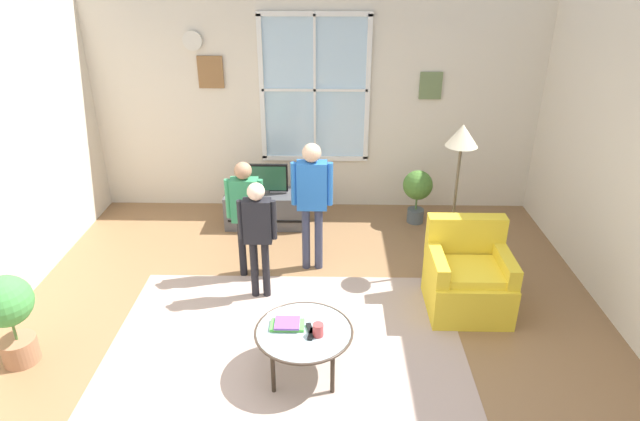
{
  "coord_description": "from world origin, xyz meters",
  "views": [
    {
      "loc": [
        0.19,
        -3.67,
        3.16
      ],
      "look_at": [
        0.11,
        0.49,
        1.18
      ],
      "focal_mm": 30.2,
      "sensor_mm": 36.0,
      "label": 1
    }
  ],
  "objects_px": {
    "coffee_table": "(304,333)",
    "potted_plant_corner": "(9,311)",
    "book_stack": "(287,324)",
    "remote_near_books": "(311,334)",
    "armchair": "(467,278)",
    "remote_near_cup": "(310,329)",
    "person_green_shirt": "(245,207)",
    "cup": "(318,330)",
    "floor_lamp": "(461,151)",
    "television": "(266,178)",
    "person_black_shirt": "(258,228)",
    "person_blue_shirt": "(312,193)",
    "potted_plant_by_window": "(417,189)",
    "tv_stand": "(268,209)"
  },
  "relations": [
    {
      "from": "book_stack",
      "to": "potted_plant_by_window",
      "type": "xyz_separation_m",
      "value": [
        1.46,
        2.79,
        0.02
      ]
    },
    {
      "from": "book_stack",
      "to": "television",
      "type": "bearing_deg",
      "value": 99.68
    },
    {
      "from": "armchair",
      "to": "person_black_shirt",
      "type": "xyz_separation_m",
      "value": [
        -2.04,
        0.15,
        0.45
      ]
    },
    {
      "from": "television",
      "to": "cup",
      "type": "bearing_deg",
      "value": -75.7
    },
    {
      "from": "armchair",
      "to": "book_stack",
      "type": "xyz_separation_m",
      "value": [
        -1.68,
        -0.91,
        0.12
      ]
    },
    {
      "from": "coffee_table",
      "to": "person_green_shirt",
      "type": "height_order",
      "value": "person_green_shirt"
    },
    {
      "from": "remote_near_books",
      "to": "potted_plant_by_window",
      "type": "relative_size",
      "value": 0.2
    },
    {
      "from": "person_blue_shirt",
      "to": "floor_lamp",
      "type": "distance_m",
      "value": 1.56
    },
    {
      "from": "tv_stand",
      "to": "person_black_shirt",
      "type": "distance_m",
      "value": 1.72
    },
    {
      "from": "book_stack",
      "to": "remote_near_books",
      "type": "xyz_separation_m",
      "value": [
        0.2,
        -0.11,
        -0.01
      ]
    },
    {
      "from": "book_stack",
      "to": "person_blue_shirt",
      "type": "xyz_separation_m",
      "value": [
        0.15,
        1.62,
        0.46
      ]
    },
    {
      "from": "person_blue_shirt",
      "to": "person_green_shirt",
      "type": "relative_size",
      "value": 1.11
    },
    {
      "from": "person_black_shirt",
      "to": "floor_lamp",
      "type": "height_order",
      "value": "floor_lamp"
    },
    {
      "from": "tv_stand",
      "to": "person_green_shirt",
      "type": "distance_m",
      "value": 1.37
    },
    {
      "from": "tv_stand",
      "to": "remote_near_cup",
      "type": "xyz_separation_m",
      "value": [
        0.64,
        -2.73,
        0.21
      ]
    },
    {
      "from": "television",
      "to": "coffee_table",
      "type": "distance_m",
      "value": 2.81
    },
    {
      "from": "armchair",
      "to": "remote_near_cup",
      "type": "bearing_deg",
      "value": -147.45
    },
    {
      "from": "tv_stand",
      "to": "coffee_table",
      "type": "height_order",
      "value": "tv_stand"
    },
    {
      "from": "armchair",
      "to": "book_stack",
      "type": "distance_m",
      "value": 1.92
    },
    {
      "from": "person_blue_shirt",
      "to": "person_green_shirt",
      "type": "height_order",
      "value": "person_blue_shirt"
    },
    {
      "from": "cup",
      "to": "potted_plant_by_window",
      "type": "distance_m",
      "value": 3.13
    },
    {
      "from": "floor_lamp",
      "to": "book_stack",
      "type": "bearing_deg",
      "value": -136.54
    },
    {
      "from": "cup",
      "to": "remote_near_books",
      "type": "distance_m",
      "value": 0.07
    },
    {
      "from": "armchair",
      "to": "person_green_shirt",
      "type": "distance_m",
      "value": 2.33
    },
    {
      "from": "television",
      "to": "floor_lamp",
      "type": "xyz_separation_m",
      "value": [
        2.09,
        -1.14,
        0.76
      ]
    },
    {
      "from": "armchair",
      "to": "potted_plant_corner",
      "type": "distance_m",
      "value": 4.08
    },
    {
      "from": "person_green_shirt",
      "to": "floor_lamp",
      "type": "xyz_separation_m",
      "value": [
        2.16,
        0.09,
        0.59
      ]
    },
    {
      "from": "remote_near_cup",
      "to": "remote_near_books",
      "type": "bearing_deg",
      "value": -77.83
    },
    {
      "from": "remote_near_books",
      "to": "potted_plant_corner",
      "type": "height_order",
      "value": "potted_plant_corner"
    },
    {
      "from": "armchair",
      "to": "coffee_table",
      "type": "bearing_deg",
      "value": -148.1
    },
    {
      "from": "armchair",
      "to": "person_black_shirt",
      "type": "bearing_deg",
      "value": 175.82
    },
    {
      "from": "floor_lamp",
      "to": "potted_plant_by_window",
      "type": "bearing_deg",
      "value": 98.02
    },
    {
      "from": "person_green_shirt",
      "to": "book_stack",
      "type": "bearing_deg",
      "value": -69.87
    },
    {
      "from": "book_stack",
      "to": "floor_lamp",
      "type": "height_order",
      "value": "floor_lamp"
    },
    {
      "from": "coffee_table",
      "to": "potted_plant_corner",
      "type": "relative_size",
      "value": 0.97
    },
    {
      "from": "coffee_table",
      "to": "cup",
      "type": "height_order",
      "value": "cup"
    },
    {
      "from": "remote_near_books",
      "to": "tv_stand",
      "type": "bearing_deg",
      "value": 103.26
    },
    {
      "from": "book_stack",
      "to": "potted_plant_corner",
      "type": "height_order",
      "value": "potted_plant_corner"
    },
    {
      "from": "potted_plant_corner",
      "to": "floor_lamp",
      "type": "distance_m",
      "value": 4.3
    },
    {
      "from": "person_blue_shirt",
      "to": "person_green_shirt",
      "type": "distance_m",
      "value": 0.71
    },
    {
      "from": "television",
      "to": "person_black_shirt",
      "type": "xyz_separation_m",
      "value": [
        0.1,
        -1.62,
        0.14
      ]
    },
    {
      "from": "tv_stand",
      "to": "person_black_shirt",
      "type": "bearing_deg",
      "value": -86.43
    },
    {
      "from": "coffee_table",
      "to": "book_stack",
      "type": "bearing_deg",
      "value": 159.91
    },
    {
      "from": "person_blue_shirt",
      "to": "person_black_shirt",
      "type": "relative_size",
      "value": 1.16
    },
    {
      "from": "television",
      "to": "person_black_shirt",
      "type": "bearing_deg",
      "value": -86.43
    },
    {
      "from": "person_black_shirt",
      "to": "potted_plant_corner",
      "type": "bearing_deg",
      "value": -152.15
    },
    {
      "from": "potted_plant_corner",
      "to": "person_green_shirt",
      "type": "bearing_deg",
      "value": 38.84
    },
    {
      "from": "book_stack",
      "to": "tv_stand",
      "type": "bearing_deg",
      "value": 99.67
    },
    {
      "from": "tv_stand",
      "to": "person_black_shirt",
      "type": "height_order",
      "value": "person_black_shirt"
    },
    {
      "from": "person_green_shirt",
      "to": "remote_near_books",
      "type": "bearing_deg",
      "value": -64.84
    }
  ]
}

